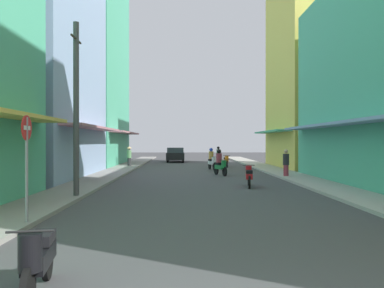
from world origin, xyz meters
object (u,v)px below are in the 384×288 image
motorbike_white (212,160)px  motorbike_red (249,176)px  motorbike_green (220,164)px  pedestrian_midway (129,155)px  parked_car (175,155)px  motorbike_orange (226,161)px  pedestrian_far (286,164)px  street_sign_no_entry (27,155)px  motorbike_black (38,258)px  motorbike_blue (219,156)px  utility_pole (76,108)px

motorbike_white → motorbike_red: 11.13m
motorbike_green → pedestrian_midway: bearing=128.6°
motorbike_white → motorbike_red: (0.91, -11.09, -0.20)m
motorbike_white → parked_car: 11.74m
motorbike_red → parked_car: 22.79m
motorbike_white → motorbike_orange: bearing=65.3°
pedestrian_far → street_sign_no_entry: size_ratio=0.61×
motorbike_black → motorbike_blue: (5.19, 33.29, 0.20)m
motorbike_black → motorbike_orange: 27.27m
motorbike_black → pedestrian_midway: 27.25m
motorbike_blue → motorbike_white: same height
utility_pole → motorbike_white: bearing=68.5°
pedestrian_midway → utility_pole: (0.57, -18.04, 2.27)m
parked_car → pedestrian_midway: pedestrian_midway is taller
motorbike_red → pedestrian_midway: pedestrian_midway is taller
motorbike_green → pedestrian_far: size_ratio=1.09×
motorbike_red → pedestrian_far: size_ratio=1.13×
pedestrian_midway → utility_pole: 18.19m
motorbike_black → motorbike_blue: 33.69m
motorbike_orange → motorbike_blue: bearing=90.5°
motorbike_white → pedestrian_far: pedestrian_far is taller
motorbike_white → utility_pole: 16.04m
parked_car → street_sign_no_entry: 31.03m
motorbike_orange → motorbike_red: bearing=-91.8°
motorbike_blue → pedestrian_midway: size_ratio=1.07×
parked_car → utility_pole: 26.40m
motorbike_black → motorbike_green: bearing=77.9°
motorbike_white → pedestrian_far: bearing=-61.5°
motorbike_black → motorbike_white: bearing=80.7°
motorbike_white → motorbike_orange: 3.23m
motorbike_blue → motorbike_orange: bearing=-89.5°
pedestrian_midway → pedestrian_far: bearing=-45.0°
motorbike_green → utility_pole: size_ratio=0.28×
pedestrian_far → utility_pole: 12.63m
motorbike_black → parked_car: bearing=88.3°
motorbike_red → parked_car: parked_car is taller
motorbike_green → motorbike_black: 19.36m
motorbike_black → motorbike_red: bearing=69.3°
motorbike_black → utility_pole: utility_pole is taller
parked_car → pedestrian_far: bearing=-70.2°
motorbike_black → street_sign_no_entry: street_sign_no_entry is taller
motorbike_white → parked_car: (-2.87, 11.38, 0.04)m
motorbike_white → motorbike_red: size_ratio=0.99×
motorbike_blue → street_sign_no_entry: 29.81m
motorbike_orange → pedestrian_far: (2.33, -9.69, 0.30)m
motorbike_blue → pedestrian_midway: bearing=-141.3°
street_sign_no_entry → motorbike_orange: bearing=72.5°
pedestrian_far → street_sign_no_entry: (-9.39, -12.74, 0.92)m
motorbike_black → motorbike_red: same height
motorbike_white → motorbike_orange: size_ratio=0.99×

